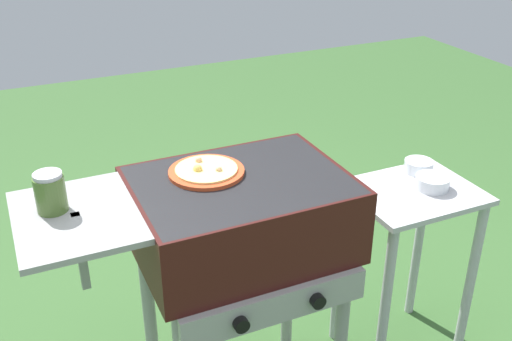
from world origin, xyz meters
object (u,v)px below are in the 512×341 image
Objects in this scene: pizza_cheese at (206,171)px; prep_table at (408,238)px; topping_bowl_near at (419,167)px; topping_bowl_far at (432,183)px; sauce_jar at (50,192)px; grill at (238,223)px.

pizza_cheese is 0.84m from prep_table.
topping_bowl_near is at bearing 2.01° from pizza_cheese.
sauce_jar is at bearing 177.25° from topping_bowl_far.
topping_bowl_near is at bearing 2.84° from sauce_jar.
prep_table is at bearing 166.96° from topping_bowl_far.
pizza_cheese is 2.06× the size of sauce_jar.
sauce_jar reaches higher than topping_bowl_near.
grill is 0.56m from sauce_jar.
topping_bowl_near is at bearing 73.17° from topping_bowl_far.
prep_table is at bearing -6.17° from pizza_cheese.
pizza_cheese is at bearing 4.37° from sauce_jar.
pizza_cheese is at bearing 127.43° from grill.
topping_bowl_near is (1.29, 0.06, -0.22)m from sauce_jar.
sauce_jar is 0.94× the size of topping_bowl_far.
topping_bowl_near is at bearing 47.22° from prep_table.
topping_bowl_far is (0.80, -0.09, -0.17)m from pizza_cheese.
pizza_cheese reaches higher than topping_bowl_far.
topping_bowl_near reaches higher than prep_table.
topping_bowl_far is (-0.04, -0.12, 0.00)m from topping_bowl_near.
prep_table is at bearing -132.78° from topping_bowl_near.
pizza_cheese is 2.17× the size of topping_bowl_near.
prep_table is (0.74, -0.08, -0.39)m from pizza_cheese.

